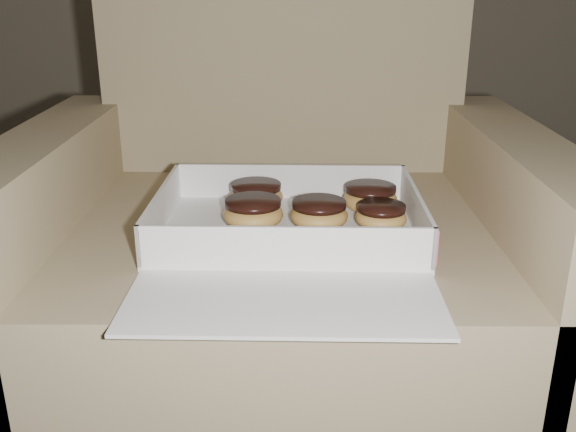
# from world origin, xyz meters

# --- Properties ---
(armchair) EXTENTS (0.90, 0.76, 0.94)m
(armchair) POSITION_xyz_m (-0.26, 1.01, 0.30)
(armchair) COLOR #92845D
(armchair) RESTS_ON floor
(bakery_box) EXTENTS (0.41, 0.48, 0.07)m
(bakery_box) POSITION_xyz_m (-0.24, 0.84, 0.43)
(bakery_box) COLOR white
(bakery_box) RESTS_ON armchair
(donut_a) EXTENTS (0.08, 0.08, 0.04)m
(donut_a) POSITION_xyz_m (-0.10, 0.88, 0.45)
(donut_a) COLOR #E0A94E
(donut_a) RESTS_ON bakery_box
(donut_b) EXTENTS (0.09, 0.09, 0.05)m
(donut_b) POSITION_xyz_m (-0.30, 0.97, 0.45)
(donut_b) COLOR #E0A94E
(donut_b) RESTS_ON bakery_box
(donut_c) EXTENTS (0.09, 0.09, 0.05)m
(donut_c) POSITION_xyz_m (-0.30, 0.89, 0.45)
(donut_c) COLOR #E0A94E
(donut_c) RESTS_ON bakery_box
(donut_d) EXTENTS (0.09, 0.09, 0.05)m
(donut_d) POSITION_xyz_m (-0.19, 0.89, 0.45)
(donut_d) COLOR #E0A94E
(donut_d) RESTS_ON bakery_box
(donut_e) EXTENTS (0.09, 0.09, 0.05)m
(donut_e) POSITION_xyz_m (-0.11, 0.96, 0.45)
(donut_e) COLOR #E0A94E
(donut_e) RESTS_ON bakery_box
(crumb_a) EXTENTS (0.01, 0.01, 0.00)m
(crumb_a) POSITION_xyz_m (-0.10, 0.84, 0.43)
(crumb_a) COLOR black
(crumb_a) RESTS_ON bakery_box
(crumb_b) EXTENTS (0.01, 0.01, 0.00)m
(crumb_b) POSITION_xyz_m (-0.40, 0.83, 0.43)
(crumb_b) COLOR black
(crumb_b) RESTS_ON bakery_box
(crumb_c) EXTENTS (0.01, 0.01, 0.00)m
(crumb_c) POSITION_xyz_m (-0.22, 0.78, 0.43)
(crumb_c) COLOR black
(crumb_c) RESTS_ON bakery_box
(crumb_d) EXTENTS (0.01, 0.01, 0.00)m
(crumb_d) POSITION_xyz_m (-0.07, 0.82, 0.43)
(crumb_d) COLOR black
(crumb_d) RESTS_ON bakery_box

